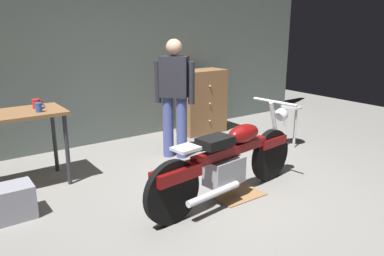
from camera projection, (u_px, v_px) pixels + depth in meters
name	position (u px, v px, depth m)	size (l,w,h in m)	color
ground_plane	(229.00, 198.00, 4.17)	(12.00, 12.00, 0.00)	gray
back_wall	(116.00, 44.00, 5.96)	(8.00, 0.12, 3.10)	#56605B
workbench	(4.00, 124.00, 4.21)	(1.30, 0.64, 0.90)	brown
motorcycle	(229.00, 160.00, 4.06)	(2.18, 0.66, 1.00)	black
person_standing	(175.00, 94.00, 5.24)	(0.42, 0.44, 1.67)	#44508F
shop_stool	(291.00, 115.00, 5.82)	(0.32, 0.32, 0.64)	#B2B2B7
wooden_dresser	(202.00, 102.00, 6.58)	(0.80, 0.47, 1.10)	brown
drip_tray	(237.00, 194.00, 4.25)	(0.56, 0.40, 0.01)	olive
storage_bin	(10.00, 202.00, 3.70)	(0.44, 0.32, 0.34)	gray
mug_red_diner	(37.00, 104.00, 4.42)	(0.13, 0.09, 0.11)	red
mug_blue_enamel	(39.00, 107.00, 4.25)	(0.11, 0.07, 0.11)	#2D51AD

